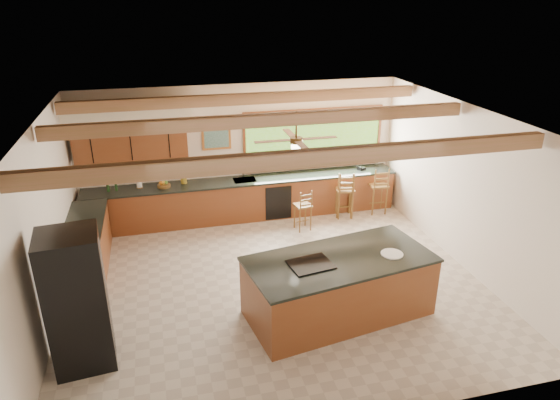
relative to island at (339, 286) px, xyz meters
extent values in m
plane|color=beige|center=(-0.78, 1.10, -0.51)|extent=(7.20, 7.20, 0.00)
cube|color=silver|center=(-0.78, 4.35, 0.99)|extent=(7.20, 0.04, 3.00)
cube|color=silver|center=(-0.78, -2.15, 0.99)|extent=(7.20, 0.04, 3.00)
cube|color=silver|center=(-4.38, 1.10, 0.99)|extent=(0.04, 6.50, 3.00)
cube|color=silver|center=(2.82, 1.10, 0.99)|extent=(0.04, 6.50, 3.00)
cube|color=#996C4C|center=(-0.78, 1.10, 2.49)|extent=(7.20, 6.50, 0.04)
cube|color=#A26B51|center=(-0.78, -0.50, 2.35)|extent=(7.10, 0.15, 0.22)
cube|color=#A26B51|center=(-0.78, 1.60, 2.35)|extent=(7.10, 0.15, 0.22)
cube|color=#A26B51|center=(-0.78, 3.40, 2.35)|extent=(7.10, 0.15, 0.22)
cube|color=brown|center=(-3.13, 4.16, 1.39)|extent=(2.30, 0.35, 0.70)
cube|color=white|center=(-3.13, 4.09, 1.99)|extent=(2.60, 0.50, 0.48)
cylinder|color=#FFEABF|center=(-3.83, 4.09, 1.76)|extent=(0.10, 0.10, 0.01)
cylinder|color=#FFEABF|center=(-2.43, 4.09, 1.76)|extent=(0.10, 0.10, 0.01)
cube|color=#80B540|center=(0.92, 4.32, 1.16)|extent=(3.20, 0.04, 1.30)
cube|color=#B87838|center=(-1.33, 4.32, 1.34)|extent=(0.64, 0.03, 0.54)
cube|color=#39684D|center=(-1.33, 4.30, 1.34)|extent=(0.54, 0.01, 0.44)
cube|color=brown|center=(-0.78, 4.01, -0.07)|extent=(7.00, 0.65, 0.88)
cube|color=black|center=(-0.78, 4.01, 0.39)|extent=(7.04, 0.69, 0.04)
cube|color=brown|center=(-4.04, 2.45, -0.07)|extent=(0.65, 2.35, 0.88)
cube|color=black|center=(-4.04, 2.45, 0.39)|extent=(0.69, 2.39, 0.04)
cube|color=black|center=(-0.08, 3.68, -0.09)|extent=(0.60, 0.02, 0.78)
cube|color=silver|center=(-0.78, 4.01, 0.40)|extent=(0.50, 0.38, 0.03)
cylinder|color=silver|center=(-0.78, 4.21, 0.56)|extent=(0.03, 0.03, 0.30)
cylinder|color=silver|center=(-0.78, 4.11, 0.69)|extent=(0.03, 0.20, 0.03)
cylinder|color=white|center=(-3.06, 4.09, 0.55)|extent=(0.11, 0.11, 0.28)
cylinder|color=#1D3C18|center=(-3.69, 4.02, 0.52)|extent=(0.06, 0.06, 0.22)
cylinder|color=#1D3C18|center=(-3.53, 4.03, 0.51)|extent=(0.06, 0.06, 0.20)
cube|color=black|center=(2.04, 4.03, 0.45)|extent=(0.21, 0.19, 0.08)
cube|color=brown|center=(0.00, 0.00, -0.02)|extent=(3.04, 1.78, 0.97)
cube|color=black|center=(0.00, 0.00, 0.48)|extent=(3.09, 1.83, 0.04)
cube|color=black|center=(-0.50, -0.08, 0.51)|extent=(0.71, 0.60, 0.02)
cylinder|color=white|center=(0.84, -0.08, 0.51)|extent=(0.35, 0.35, 0.02)
cube|color=black|center=(-3.83, -0.20, 0.49)|extent=(0.85, 0.83, 2.00)
cube|color=silver|center=(-3.44, -0.20, 0.49)|extent=(0.03, 0.06, 1.84)
cube|color=brown|center=(0.32, 3.09, 0.06)|extent=(0.39, 0.39, 0.04)
cylinder|color=brown|center=(0.19, 2.96, -0.23)|extent=(0.03, 0.03, 0.55)
cylinder|color=brown|center=(0.45, 2.96, -0.23)|extent=(0.03, 0.03, 0.55)
cylinder|color=brown|center=(0.19, 3.23, -0.23)|extent=(0.03, 0.03, 0.55)
cylinder|color=brown|center=(0.45, 3.23, -0.23)|extent=(0.03, 0.03, 0.55)
cube|color=brown|center=(1.44, 3.51, 0.16)|extent=(0.45, 0.45, 0.04)
cylinder|color=brown|center=(1.28, 3.35, -0.19)|extent=(0.04, 0.04, 0.65)
cylinder|color=brown|center=(1.59, 3.35, -0.19)|extent=(0.04, 0.04, 0.65)
cylinder|color=brown|center=(1.28, 3.66, -0.19)|extent=(0.04, 0.04, 0.65)
cylinder|color=brown|center=(1.59, 3.66, -0.19)|extent=(0.04, 0.04, 0.65)
cube|color=brown|center=(2.27, 3.55, 0.17)|extent=(0.43, 0.43, 0.04)
cylinder|color=brown|center=(2.11, 3.39, -0.18)|extent=(0.04, 0.04, 0.66)
cylinder|color=brown|center=(2.43, 3.39, -0.18)|extent=(0.04, 0.04, 0.66)
cylinder|color=brown|center=(2.11, 3.70, -0.18)|extent=(0.04, 0.04, 0.66)
cylinder|color=brown|center=(2.43, 3.70, -0.18)|extent=(0.04, 0.04, 0.66)
cube|color=brown|center=(1.45, 3.55, 0.16)|extent=(0.50, 0.50, 0.04)
cylinder|color=brown|center=(1.30, 3.39, -0.19)|extent=(0.04, 0.04, 0.64)
cylinder|color=brown|center=(1.61, 3.39, -0.19)|extent=(0.04, 0.04, 0.64)
cylinder|color=brown|center=(1.30, 3.70, -0.19)|extent=(0.04, 0.04, 0.64)
cylinder|color=brown|center=(1.61, 3.70, -0.19)|extent=(0.04, 0.04, 0.64)
camera|label=1|loc=(-2.55, -6.34, 4.35)|focal=32.00mm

